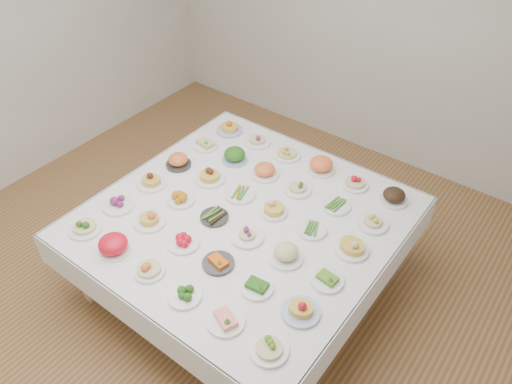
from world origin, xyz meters
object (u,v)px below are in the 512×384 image
Objects in this scene: dish_0 at (84,224)px; dish_18 at (178,161)px; display_table at (244,222)px; dish_35 at (394,195)px.

dish_18 is (-0.01, 0.97, -0.01)m from dish_0.
dish_18 is at bearing 169.25° from display_table.
dish_0 is at bearing -135.02° from display_table.
display_table is at bearing -10.75° from dish_18.
dish_35 reaches higher than display_table.
display_table is 9.56× the size of dish_35.
dish_18 is at bearing 90.36° from dish_0.
dish_18 is 0.92× the size of dish_35.
dish_0 is 2.30m from dish_35.
dish_35 is at bearing 45.30° from display_table.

